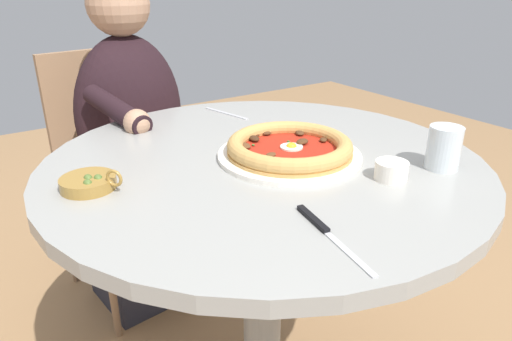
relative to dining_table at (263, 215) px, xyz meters
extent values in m
cylinder|color=#999993|center=(0.00, 0.00, 0.13)|extent=(0.95, 0.95, 0.03)
cylinder|color=gray|center=(0.00, 0.00, -0.24)|extent=(0.10, 0.10, 0.70)
cylinder|color=white|center=(0.03, 0.05, 0.15)|extent=(0.31, 0.31, 0.01)
cylinder|color=tan|center=(0.03, 0.05, 0.16)|extent=(0.27, 0.27, 0.01)
torus|color=tan|center=(0.03, 0.05, 0.17)|extent=(0.27, 0.27, 0.03)
cylinder|color=#A82314|center=(0.03, 0.05, 0.16)|extent=(0.25, 0.25, 0.00)
cylinder|color=white|center=(0.03, 0.05, 0.17)|extent=(0.05, 0.05, 0.00)
ellipsoid|color=yellow|center=(0.03, 0.05, 0.17)|extent=(0.02, 0.02, 0.02)
ellipsoid|color=#4C2D19|center=(-0.03, 0.12, 0.17)|extent=(0.04, 0.03, 0.01)
ellipsoid|color=#4C2D19|center=(-0.07, 0.06, 0.17)|extent=(0.02, 0.03, 0.01)
ellipsoid|color=#4C2D19|center=(0.04, 0.14, 0.17)|extent=(0.03, 0.03, 0.01)
ellipsoid|color=#4C2D19|center=(-0.07, 0.03, 0.17)|extent=(0.02, 0.02, 0.01)
ellipsoid|color=#3D2314|center=(-0.05, 0.01, 0.17)|extent=(0.03, 0.03, 0.01)
ellipsoid|color=brown|center=(-0.03, -0.03, 0.17)|extent=(0.04, 0.03, 0.01)
ellipsoid|color=#4C2D19|center=(0.02, 0.09, 0.17)|extent=(0.03, 0.04, 0.01)
ellipsoid|color=brown|center=(0.05, -0.01, 0.17)|extent=(0.02, 0.03, 0.01)
ellipsoid|color=#2D6B28|center=(0.10, 0.01, 0.17)|extent=(0.01, 0.01, 0.00)
ellipsoid|color=#2D6B28|center=(-0.03, -0.01, 0.17)|extent=(0.01, 0.01, 0.00)
ellipsoid|color=#2D6B28|center=(0.00, 0.07, 0.17)|extent=(0.01, 0.01, 0.00)
cylinder|color=silver|center=(0.25, 0.27, 0.19)|extent=(0.07, 0.07, 0.09)
cylinder|color=silver|center=(0.25, 0.27, 0.16)|extent=(0.06, 0.06, 0.04)
cube|color=silver|center=(0.38, -0.11, 0.15)|extent=(0.12, 0.03, 0.00)
cube|color=black|center=(0.27, -0.09, 0.15)|extent=(0.09, 0.03, 0.01)
cylinder|color=white|center=(0.23, 0.14, 0.16)|extent=(0.06, 0.06, 0.04)
cylinder|color=olive|center=(0.23, 0.14, 0.17)|extent=(0.05, 0.05, 0.01)
cylinder|color=olive|center=(-0.05, -0.36, 0.16)|extent=(0.10, 0.10, 0.02)
torus|color=olive|center=(-0.01, -0.32, 0.17)|extent=(0.03, 0.03, 0.03)
ellipsoid|color=#516B2D|center=(-0.05, -0.36, 0.16)|extent=(0.02, 0.02, 0.02)
ellipsoid|color=#516B2D|center=(-0.04, -0.34, 0.16)|extent=(0.02, 0.02, 0.02)
ellipsoid|color=#516B2D|center=(-0.03, -0.37, 0.16)|extent=(0.02, 0.02, 0.02)
cube|color=#BCBCC1|center=(-0.33, 0.10, 0.15)|extent=(0.16, 0.05, 0.00)
cube|color=#282833|center=(-0.65, -0.07, -0.38)|extent=(0.31, 0.37, 0.45)
ellipsoid|color=black|center=(-0.65, -0.07, 0.09)|extent=(0.26, 0.38, 0.50)
sphere|color=tan|center=(-0.65, -0.07, 0.43)|extent=(0.19, 0.19, 0.19)
cylinder|color=black|center=(-0.43, -0.18, 0.18)|extent=(0.27, 0.11, 0.09)
sphere|color=tan|center=(-0.33, -0.16, 0.16)|extent=(0.07, 0.07, 0.07)
cube|color=#957050|center=(-0.70, -0.08, -0.17)|extent=(0.47, 0.47, 0.02)
cube|color=#957050|center=(-0.91, -0.10, 0.06)|extent=(0.07, 0.39, 0.43)
cylinder|color=#8E6B4C|center=(-0.49, -0.25, -0.39)|extent=(0.02, 0.02, 0.43)
cylinder|color=#8E6B4C|center=(-0.53, 0.14, -0.39)|extent=(0.02, 0.02, 0.43)
cylinder|color=#8E6B4C|center=(-0.88, -0.29, -0.39)|extent=(0.02, 0.02, 0.43)
cylinder|color=#8E6B4C|center=(-0.92, 0.10, -0.39)|extent=(0.02, 0.02, 0.43)
camera|label=1|loc=(0.76, -0.53, 0.52)|focal=32.24mm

